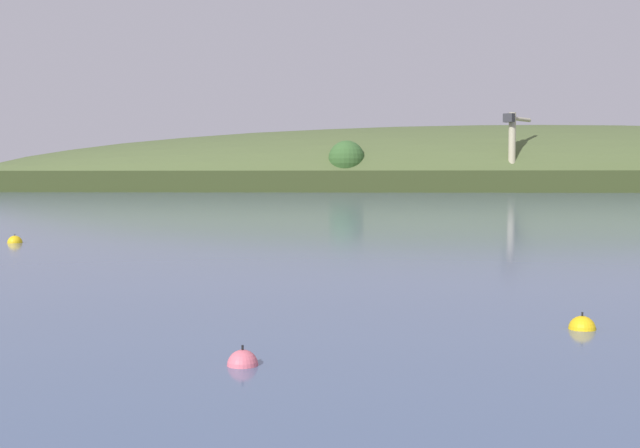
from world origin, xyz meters
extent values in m
cube|color=#35401E|center=(-26.05, 228.95, 2.63)|extent=(464.69, 119.56, 5.27)
ellipsoid|color=#4C5B33|center=(24.15, 260.59, 0.00)|extent=(375.34, 131.49, 40.08)
sphere|color=#38602D|center=(-23.34, 216.44, 8.71)|extent=(9.84, 9.84, 9.84)
cube|color=#4C4C51|center=(20.17, 216.60, 1.00)|extent=(5.63, 5.63, 2.00)
cylinder|color=#BCB293|center=(20.17, 216.60, 11.27)|extent=(1.85, 1.85, 18.54)
cylinder|color=#BCB293|center=(22.43, 220.15, 19.06)|extent=(6.51, 9.43, 1.02)
cube|color=#333338|center=(19.15, 215.00, 19.06)|extent=(3.09, 2.81, 2.22)
sphere|color=yellow|center=(-16.97, 41.70, 0.00)|extent=(0.72, 0.72, 0.72)
cylinder|color=black|center=(-16.97, 41.70, 0.40)|extent=(0.04, 0.04, 0.08)
sphere|color=#E06675|center=(0.82, 18.71, 0.00)|extent=(0.53, 0.53, 0.53)
cylinder|color=black|center=(0.82, 18.71, 0.30)|extent=(0.04, 0.04, 0.08)
sphere|color=yellow|center=(7.00, 22.97, 0.00)|extent=(0.56, 0.56, 0.56)
cylinder|color=black|center=(7.00, 22.97, 0.32)|extent=(0.04, 0.04, 0.08)
camera|label=1|loc=(4.24, 6.04, 3.13)|focal=44.05mm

